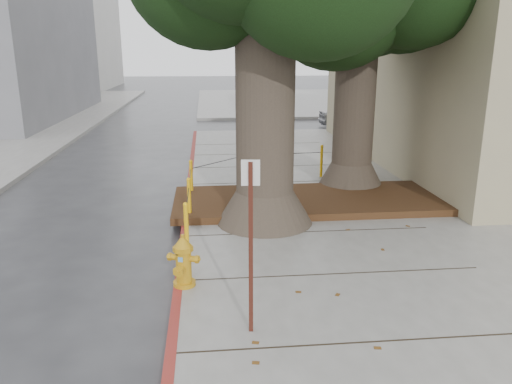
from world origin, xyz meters
TOP-DOWN VIEW (x-y plane):
  - ground at (0.00, 0.00)m, footprint 140.00×140.00m
  - sidewalk_far at (6.00, 30.00)m, footprint 16.00×20.00m
  - curb_red at (-2.00, 2.50)m, footprint 0.14×26.00m
  - planter_bed at (0.90, 3.90)m, footprint 6.40×2.60m
  - building_far_white at (-17.00, 45.00)m, footprint 12.00×18.00m
  - building_side_white at (16.00, 26.00)m, footprint 10.00×10.00m
  - building_side_grey at (22.00, 32.00)m, footprint 12.00×14.00m
  - bollard_ring at (-0.87, 4.38)m, footprint 3.79×5.39m
  - fire_hydrant at (-1.90, -0.17)m, footprint 0.45×0.45m
  - signpost at (-0.98, -1.58)m, footprint 0.23×0.06m
  - car_silver at (5.75, 17.20)m, footprint 3.17×1.32m
  - car_red at (8.42, 18.07)m, footprint 3.65×1.42m

SIDE VIEW (x-z plane):
  - ground at x=0.00m, z-range 0.00..0.00m
  - sidewalk_far at x=6.00m, z-range 0.00..0.15m
  - curb_red at x=-2.00m, z-range -0.01..0.15m
  - planter_bed at x=0.90m, z-range 0.15..0.31m
  - car_silver at x=5.75m, z-range 0.00..1.07m
  - fire_hydrant at x=-1.90m, z-range 0.14..0.98m
  - car_red at x=8.42m, z-range 0.00..1.18m
  - bollard_ring at x=-0.87m, z-range 0.19..1.14m
  - signpost at x=-0.98m, z-range 0.30..2.59m
  - building_side_white at x=16.00m, z-range 0.00..9.00m
  - building_side_grey at x=22.00m, z-range 0.00..12.00m
  - building_far_white at x=-17.00m, z-range 0.00..15.00m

